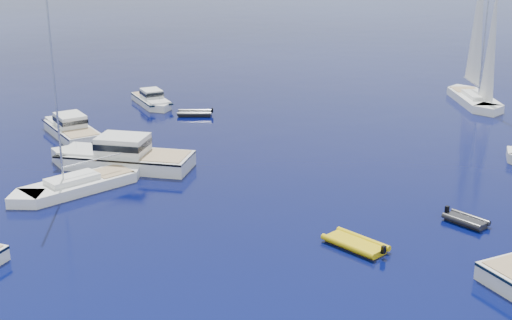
{
  "coord_description": "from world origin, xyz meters",
  "views": [
    {
      "loc": [
        2.83,
        -20.65,
        17.44
      ],
      "look_at": [
        -0.46,
        25.12,
        2.2
      ],
      "focal_mm": 48.0,
      "sensor_mm": 36.0,
      "label": 1
    }
  ],
  "objects": [
    {
      "name": "motor_cruiser_centre",
      "position": [
        -11.39,
        29.31,
        0.0
      ],
      "size": [
        12.79,
        5.48,
        3.25
      ],
      "primitive_type": null,
      "rotation": [
        0.0,
        0.0,
        1.43
      ],
      "color": "silver",
      "rests_on": "ground"
    },
    {
      "name": "tender_yellow",
      "position": [
        6.02,
        16.02,
        0.0
      ],
      "size": [
        4.4,
        4.27,
        0.95
      ],
      "primitive_type": null,
      "rotation": [
        0.0,
        0.0,
        0.84
      ],
      "color": "gold",
      "rests_on": "ground"
    },
    {
      "name": "sailboat_mid_l",
      "position": [
        -13.09,
        24.06,
        0.0
      ],
      "size": [
        9.81,
        10.24,
        16.55
      ],
      "primitive_type": null,
      "rotation": [
        0.0,
        0.0,
        2.39
      ],
      "color": "white",
      "rests_on": "ground"
    },
    {
      "name": "motor_cruiser_horizon",
      "position": [
        -13.31,
        49.51,
        0.0
      ],
      "size": [
        6.29,
        8.35,
        2.15
      ],
      "primitive_type": null,
      "rotation": [
        0.0,
        0.0,
        3.67
      ],
      "color": "white",
      "rests_on": "ground"
    },
    {
      "name": "motor_cruiser_far_l",
      "position": [
        -18.25,
        37.65,
        0.0
      ],
      "size": [
        8.28,
        9.73,
        2.59
      ],
      "primitive_type": null,
      "rotation": [
        0.0,
        0.0,
        0.63
      ],
      "color": "white",
      "rests_on": "ground"
    },
    {
      "name": "tender_grey_far",
      "position": [
        -8.13,
        45.54,
        0.0
      ],
      "size": [
        3.7,
        2.23,
        0.95
      ],
      "primitive_type": null,
      "rotation": [
        0.0,
        0.0,
        1.65
      ],
      "color": "black",
      "rests_on": "ground"
    },
    {
      "name": "tender_grey_near",
      "position": [
        13.21,
        19.95,
        0.0
      ],
      "size": [
        3.18,
        3.17,
        0.95
      ],
      "primitive_type": null,
      "rotation": [
        0.0,
        0.0,
        3.93
      ],
      "color": "black",
      "rests_on": "ground"
    },
    {
      "name": "sailboat_sails_r",
      "position": [
        21.13,
        52.84,
        0.0
      ],
      "size": [
        4.5,
        12.94,
        18.65
      ],
      "primitive_type": null,
      "rotation": [
        0.0,
        0.0,
        3.24
      ],
      "color": "white",
      "rests_on": "ground"
    }
  ]
}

